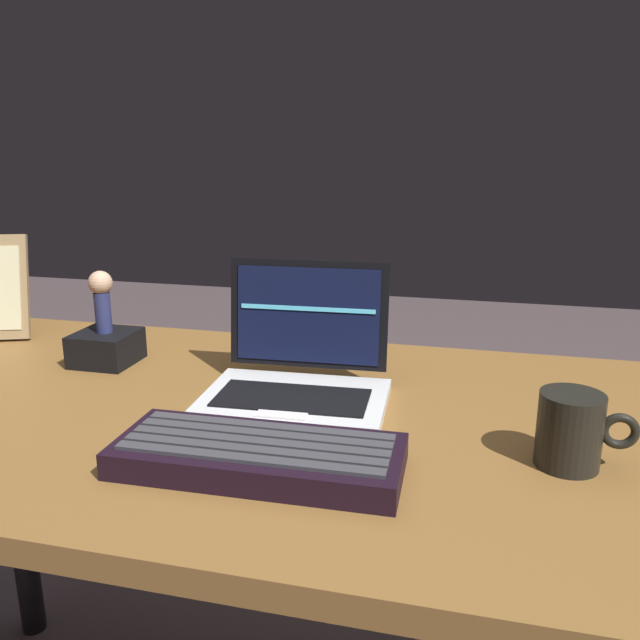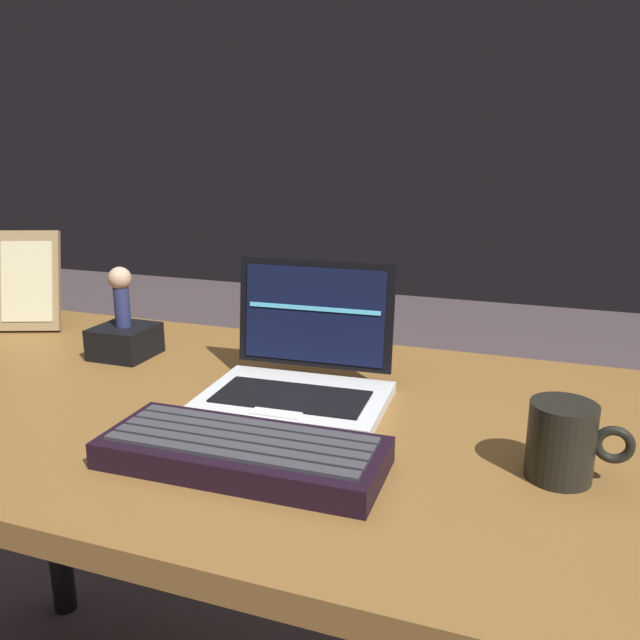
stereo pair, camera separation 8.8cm
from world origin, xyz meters
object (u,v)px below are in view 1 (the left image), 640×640
laptop_front (298,374)px  figurine_stand (106,348)px  external_keyboard (258,455)px  figurine (102,296)px  coffee_mug (571,430)px

laptop_front → figurine_stand: 0.37m
external_keyboard → figurine: bearing=142.1°
external_keyboard → figurine_stand: figurine_stand is taller
external_keyboard → figurine_stand: size_ratio=3.40×
laptop_front → external_keyboard: bearing=-86.5°
laptop_front → figurine_stand: laptop_front is taller
figurine → coffee_mug: (0.72, -0.20, -0.07)m
laptop_front → figurine: size_ratio=2.56×
coffee_mug → figurine: bearing=164.6°
figurine → figurine_stand: bearing=-26.6°
coffee_mug → external_keyboard: bearing=-164.8°
figurine → coffee_mug: 0.75m
laptop_front → figurine: (-0.36, 0.08, 0.08)m
figurine → coffee_mug: bearing=-15.4°
external_keyboard → coffee_mug: (0.34, 0.09, 0.03)m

